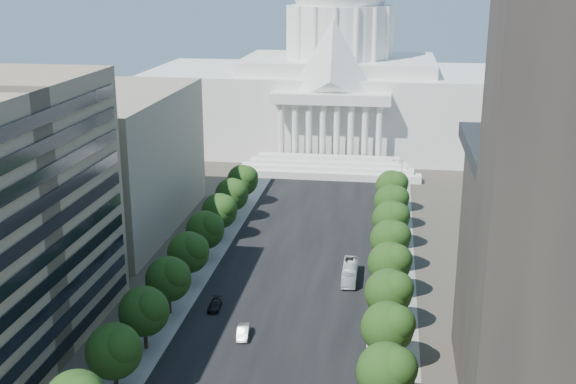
% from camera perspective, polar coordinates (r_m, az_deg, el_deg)
% --- Properties ---
extents(road_asphalt, '(30.00, 260.00, 0.01)m').
position_cam_1_polar(road_asphalt, '(147.07, 0.93, -4.83)').
color(road_asphalt, black).
rests_on(road_asphalt, ground).
extents(sidewalk_left, '(8.00, 260.00, 0.02)m').
position_cam_1_polar(sidewalk_left, '(150.51, -6.28, -4.42)').
color(sidewalk_left, gray).
rests_on(sidewalk_left, ground).
extents(sidewalk_right, '(8.00, 260.00, 0.02)m').
position_cam_1_polar(sidewalk_right, '(146.05, 8.38, -5.18)').
color(sidewalk_right, gray).
rests_on(sidewalk_right, ground).
extents(capitol, '(120.00, 56.00, 73.00)m').
position_cam_1_polar(capitol, '(233.63, 4.00, 8.37)').
color(capitol, white).
rests_on(capitol, ground).
extents(office_block_left_far, '(38.00, 52.00, 30.00)m').
position_cam_1_polar(office_block_left_far, '(164.34, -15.42, 2.39)').
color(office_block_left_far, gray).
rests_on(office_block_left_far, ground).
extents(tree_l_c, '(7.79, 7.60, 9.97)m').
position_cam_1_polar(tree_l_c, '(100.71, -13.46, -12.06)').
color(tree_l_c, '#33261C').
rests_on(tree_l_c, ground).
extents(tree_l_d, '(7.79, 7.60, 9.97)m').
position_cam_1_polar(tree_l_d, '(110.63, -11.19, -9.15)').
color(tree_l_d, '#33261C').
rests_on(tree_l_d, ground).
extents(tree_l_e, '(7.79, 7.60, 9.97)m').
position_cam_1_polar(tree_l_e, '(120.93, -9.32, -6.72)').
color(tree_l_e, '#33261C').
rests_on(tree_l_e, ground).
extents(tree_l_f, '(7.79, 7.60, 9.97)m').
position_cam_1_polar(tree_l_f, '(131.51, -7.77, -4.67)').
color(tree_l_f, '#33261C').
rests_on(tree_l_f, ground).
extents(tree_l_g, '(7.79, 7.60, 9.97)m').
position_cam_1_polar(tree_l_g, '(142.32, -6.46, -2.92)').
color(tree_l_g, '#33261C').
rests_on(tree_l_g, ground).
extents(tree_l_h, '(7.79, 7.60, 9.97)m').
position_cam_1_polar(tree_l_h, '(153.31, -5.33, -1.42)').
color(tree_l_h, '#33261C').
rests_on(tree_l_h, ground).
extents(tree_l_i, '(7.79, 7.60, 9.97)m').
position_cam_1_polar(tree_l_i, '(164.44, -4.36, -0.13)').
color(tree_l_i, '#33261C').
rests_on(tree_l_i, ground).
extents(tree_l_j, '(7.79, 7.60, 9.97)m').
position_cam_1_polar(tree_l_j, '(175.68, -3.52, 1.01)').
color(tree_l_j, '#33261C').
rests_on(tree_l_j, ground).
extents(tree_r_c, '(7.79, 7.60, 9.97)m').
position_cam_1_polar(tree_r_c, '(94.42, 7.96, -13.82)').
color(tree_r_c, '#33261C').
rests_on(tree_r_c, ground).
extents(tree_r_d, '(7.79, 7.60, 9.97)m').
position_cam_1_polar(tree_r_d, '(104.94, 8.04, -10.49)').
color(tree_r_d, '#33261C').
rests_on(tree_r_d, ground).
extents(tree_r_e, '(7.79, 7.60, 9.97)m').
position_cam_1_polar(tree_r_e, '(115.74, 8.11, -7.77)').
color(tree_r_e, '#33261C').
rests_on(tree_r_e, ground).
extents(tree_r_f, '(7.79, 7.60, 9.97)m').
position_cam_1_polar(tree_r_f, '(126.76, 8.16, -5.53)').
color(tree_r_f, '#33261C').
rests_on(tree_r_f, ground).
extents(tree_r_g, '(7.79, 7.60, 9.97)m').
position_cam_1_polar(tree_r_g, '(137.94, 8.20, -3.64)').
color(tree_r_g, '#33261C').
rests_on(tree_r_g, ground).
extents(tree_r_h, '(7.79, 7.60, 9.97)m').
position_cam_1_polar(tree_r_h, '(149.25, 8.24, -2.04)').
color(tree_r_h, '#33261C').
rests_on(tree_r_h, ground).
extents(tree_r_i, '(7.79, 7.60, 9.97)m').
position_cam_1_polar(tree_r_i, '(160.66, 8.27, -0.67)').
color(tree_r_i, '#33261C').
rests_on(tree_r_i, ground).
extents(tree_r_j, '(7.79, 7.60, 9.97)m').
position_cam_1_polar(tree_r_j, '(172.15, 8.30, 0.52)').
color(tree_r_j, '#33261C').
rests_on(tree_r_j, ground).
extents(streetlight_b, '(2.61, 0.44, 9.00)m').
position_cam_1_polar(streetlight_b, '(94.08, 8.92, -14.43)').
color(streetlight_b, gray).
rests_on(streetlight_b, ground).
extents(streetlight_c, '(2.61, 0.44, 9.00)m').
position_cam_1_polar(streetlight_c, '(116.20, 8.87, -8.05)').
color(streetlight_c, gray).
rests_on(streetlight_c, ground).
extents(streetlight_d, '(2.61, 0.44, 9.00)m').
position_cam_1_polar(streetlight_d, '(139.30, 8.84, -3.74)').
color(streetlight_d, gray).
rests_on(streetlight_d, ground).
extents(streetlight_e, '(2.61, 0.44, 9.00)m').
position_cam_1_polar(streetlight_e, '(162.96, 8.82, -0.67)').
color(streetlight_e, gray).
rests_on(streetlight_e, ground).
extents(streetlight_f, '(2.61, 0.44, 9.00)m').
position_cam_1_polar(streetlight_f, '(186.97, 8.80, 1.61)').
color(streetlight_f, gray).
rests_on(streetlight_f, ground).
extents(car_silver, '(2.27, 5.14, 1.64)m').
position_cam_1_polar(car_silver, '(114.77, -3.57, -10.98)').
color(car_silver, '#979A9E').
rests_on(car_silver, ground).
extents(car_dark_b, '(2.21, 4.87, 1.38)m').
position_cam_1_polar(car_dark_b, '(123.96, -5.81, -8.89)').
color(car_dark_b, black).
rests_on(car_dark_b, ground).
extents(city_bus, '(2.62, 10.84, 3.01)m').
position_cam_1_polar(city_bus, '(134.62, 4.90, -6.32)').
color(city_bus, silver).
rests_on(city_bus, ground).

